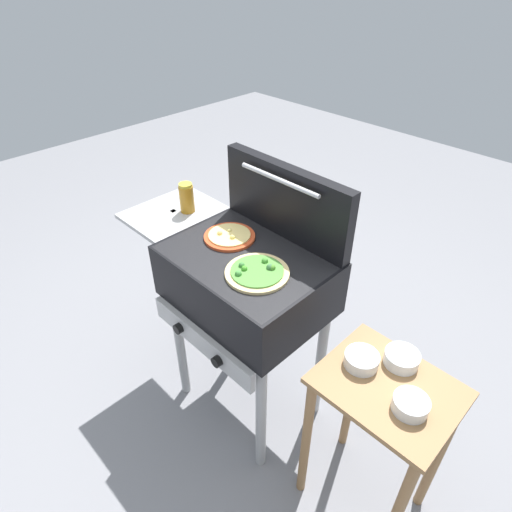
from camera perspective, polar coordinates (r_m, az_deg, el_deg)
name	(u,v)px	position (r m, az deg, el deg)	size (l,w,h in m)	color
ground_plane	(249,399)	(2.31, -0.92, -18.30)	(8.00, 8.00, 0.00)	gray
grill	(244,283)	(1.76, -1.57, -3.52)	(0.96, 0.53, 0.90)	black
grill_lid_open	(286,201)	(1.72, 3.93, 7.21)	(0.63, 0.08, 0.30)	black
pizza_veggie	(257,272)	(1.57, 0.15, -2.11)	(0.24, 0.24, 0.04)	#E0C17F
pizza_cheese	(229,236)	(1.76, -3.52, 2.63)	(0.21, 0.21, 0.03)	#C64723
sauce_jar	(187,198)	(1.94, -9.14, 7.59)	(0.06, 0.06, 0.14)	#B77A1E
prep_table	(379,422)	(1.68, 15.87, -20.29)	(0.44, 0.36, 0.72)	olive
topping_bowl_near	(361,360)	(1.54, 13.74, -13.21)	(0.12, 0.12, 0.04)	silver
topping_bowl_far	(410,405)	(1.46, 19.71, -18.03)	(0.11, 0.11, 0.04)	silver
topping_bowl_middle	(402,359)	(1.58, 18.66, -12.72)	(0.12, 0.12, 0.04)	silver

